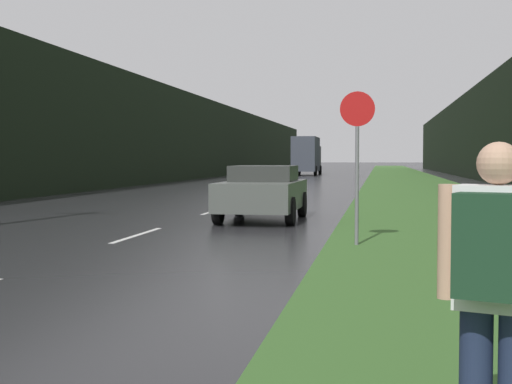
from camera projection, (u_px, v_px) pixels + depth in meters
The scene contains 9 objects.
grass_verge at pixel (416, 187), 39.90m from camera, with size 6.00×240.00×0.02m, color #386028.
lane_stripe_c at pixel (138, 235), 14.90m from camera, with size 0.12×3.00×0.01m, color silver.
lane_stripe_d at pixel (214, 211), 21.79m from camera, with size 0.12×3.00×0.01m, color silver.
treeline_far_side at pixel (174, 136), 52.50m from camera, with size 2.00×140.00×6.53m, color black.
treeline_near_side at pixel (499, 130), 48.55m from camera, with size 2.00×140.00×7.13m, color black.
stop_sign at pixel (357, 153), 12.99m from camera, with size 0.64×0.07×2.82m.
hitchhiker_with_backpack at pixel (495, 289), 3.47m from camera, with size 0.56×0.50×1.68m.
car_passing_near at pixel (263, 192), 18.49m from camera, with size 1.97×4.22×1.42m.
delivery_truck at pixel (307, 155), 68.92m from camera, with size 2.39×7.84×3.66m.
Camera 1 is at (4.99, -0.82, 1.60)m, focal length 50.00 mm.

